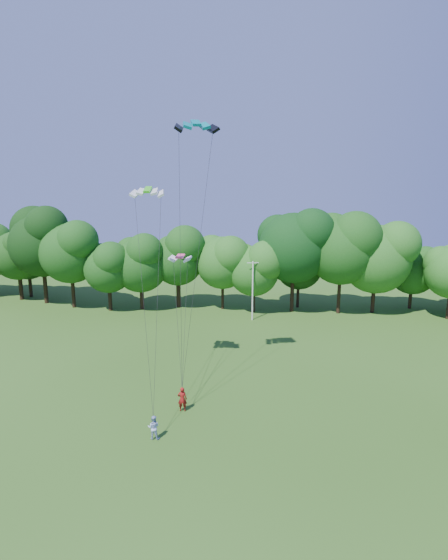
# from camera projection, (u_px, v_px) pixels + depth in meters

# --- Properties ---
(ground) EXTENTS (160.00, 160.00, 0.00)m
(ground) POSITION_uv_depth(u_px,v_px,m) (184.00, 492.00, 23.28)
(ground) COLOR #2C5216
(ground) RESTS_ON ground
(utility_pole) EXTENTS (1.44, 0.34, 7.25)m
(utility_pole) POSITION_uv_depth(u_px,v_px,m) (253.00, 290.00, 52.47)
(utility_pole) COLOR silver
(utility_pole) RESTS_ON ground
(kite_flyer_left) EXTENTS (0.71, 0.50, 1.84)m
(kite_flyer_left) POSITION_uv_depth(u_px,v_px,m) (182.00, 399.00, 31.48)
(kite_flyer_left) COLOR maroon
(kite_flyer_left) RESTS_ON ground
(kite_flyer_right) EXTENTS (0.79, 0.62, 1.60)m
(kite_flyer_right) POSITION_uv_depth(u_px,v_px,m) (154.00, 427.00, 28.01)
(kite_flyer_right) COLOR #A9BDEB
(kite_flyer_right) RESTS_ON ground
(kite_teal) EXTENTS (3.39, 2.33, 0.65)m
(kite_teal) POSITION_uv_depth(u_px,v_px,m) (196.00, 123.00, 31.40)
(kite_teal) COLOR #047983
(kite_teal) RESTS_ON ground
(kite_green) EXTENTS (2.63, 1.36, 0.52)m
(kite_green) POSITION_uv_depth(u_px,v_px,m) (148.00, 190.00, 33.31)
(kite_green) COLOR #3DD820
(kite_green) RESTS_ON ground
(kite_pink) EXTENTS (2.05, 1.09, 0.32)m
(kite_pink) POSITION_uv_depth(u_px,v_px,m) (180.00, 256.00, 38.26)
(kite_pink) COLOR #FA457D
(kite_pink) RESTS_ON ground
(tree_back_west) EXTENTS (7.54, 7.54, 10.97)m
(tree_back_west) POSITION_uv_depth(u_px,v_px,m) (17.00, 252.00, 61.43)
(tree_back_west) COLOR black
(tree_back_west) RESTS_ON ground
(tree_back_center) EXTENTS (9.79, 9.79, 14.24)m
(tree_back_center) POSITION_uv_depth(u_px,v_px,m) (294.00, 244.00, 54.98)
(tree_back_center) COLOR black
(tree_back_center) RESTS_ON ground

